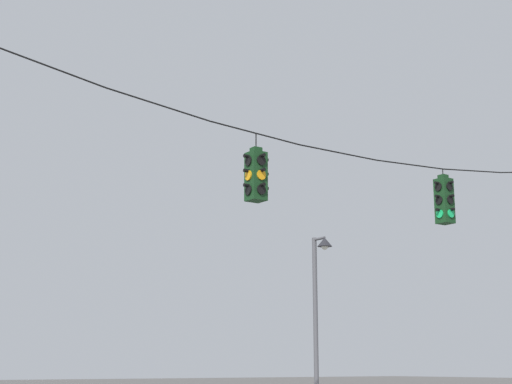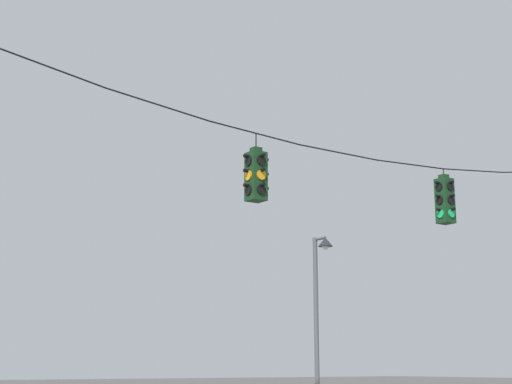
% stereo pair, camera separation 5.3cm
% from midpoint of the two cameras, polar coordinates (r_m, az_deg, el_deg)
% --- Properties ---
extents(span_wire, '(15.36, 0.03, 0.71)m').
position_cam_midpoint_polar(span_wire, '(17.16, 5.98, 3.59)').
color(span_wire, black).
extents(traffic_light_near_left_pole, '(0.58, 0.58, 1.38)m').
position_cam_midpoint_polar(traffic_light_near_left_pole, '(15.58, -0.10, 1.19)').
color(traffic_light_near_left_pole, '#143819').
extents(traffic_light_near_right_pole, '(0.58, 0.58, 1.34)m').
position_cam_midpoint_polar(traffic_light_near_right_pole, '(19.20, 13.46, -0.60)').
color(traffic_light_near_right_pole, '#143819').
extents(street_lamp, '(0.38, 0.67, 5.13)m').
position_cam_midpoint_polar(street_lamp, '(20.17, 4.52, -8.10)').
color(street_lamp, '#515156').
rests_on(street_lamp, ground_plane).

